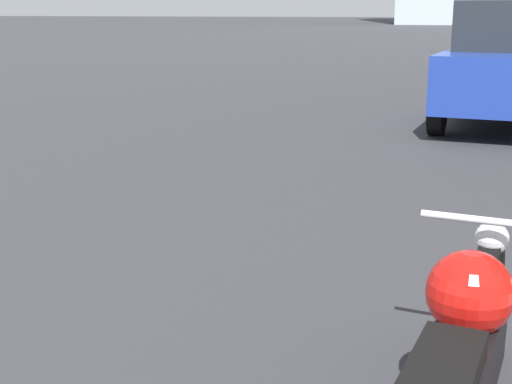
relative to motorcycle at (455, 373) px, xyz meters
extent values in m
cylinder|color=black|center=(0.07, 0.87, -0.08)|extent=(0.15, 0.63, 0.62)
sphere|color=red|center=(0.02, 0.23, 0.23)|extent=(0.34, 0.34, 0.34)
cube|color=black|center=(-0.03, -0.35, 0.15)|extent=(0.26, 0.66, 0.10)
sphere|color=silver|center=(0.07, 0.90, 0.25)|extent=(0.16, 0.16, 0.16)
cylinder|color=silver|center=(0.06, 0.77, 0.37)|extent=(0.62, 0.08, 0.04)
cube|color=#1E3899|center=(-0.07, 8.81, 0.35)|extent=(1.84, 3.99, 0.77)
cube|color=#23282D|center=(-0.07, 8.81, 1.09)|extent=(1.51, 1.94, 0.70)
cylinder|color=black|center=(-0.83, 10.05, -0.03)|extent=(0.22, 0.72, 0.72)
cylinder|color=black|center=(-0.92, 7.61, -0.03)|extent=(0.22, 0.72, 0.72)
cube|color=#BCBCC1|center=(-0.28, 19.65, 0.27)|extent=(2.12, 4.47, 0.61)
cube|color=#23282D|center=(-0.28, 19.65, 0.95)|extent=(1.66, 2.20, 0.75)
cylinder|color=black|center=(-1.23, 20.92, -0.04)|extent=(0.26, 0.72, 0.70)
cylinder|color=black|center=(-0.99, 18.24, -0.04)|extent=(0.26, 0.72, 0.70)
cylinder|color=black|center=(-0.81, 31.30, -0.08)|extent=(0.20, 0.62, 0.62)
cylinder|color=black|center=(-0.81, 28.85, -0.08)|extent=(0.20, 0.62, 0.62)
camera|label=1|loc=(0.14, -2.49, 1.30)|focal=50.00mm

